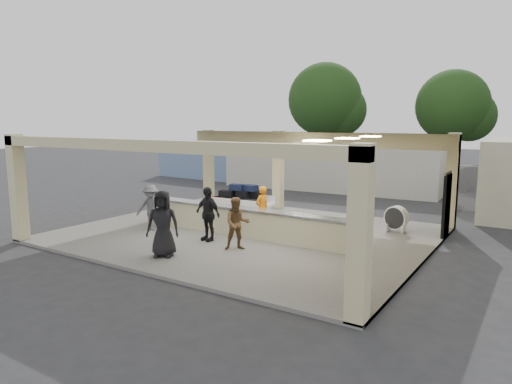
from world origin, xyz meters
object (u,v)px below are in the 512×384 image
Objects in this scene: container_blue at (221,160)px; baggage_counter at (239,221)px; passenger_a at (237,224)px; passenger_d at (163,224)px; luggage_cart at (240,200)px; baggage_handler at (262,208)px; drum_fan at (396,218)px; passenger_b at (208,214)px; passenger_c at (151,208)px; container_white at (328,167)px; car_dark at (493,179)px.

baggage_counter is at bearing -46.96° from container_blue.
passenger_d is (-1.38, -1.73, 0.15)m from passenger_a.
passenger_a is at bearing -60.30° from luggage_cart.
baggage_handler is at bearing 63.54° from passenger_a.
passenger_d is at bearing -110.93° from drum_fan.
baggage_counter is 3.34× the size of luggage_cart.
drum_fan is 8.16m from passenger_d.
passenger_b is at bearing 61.99° from passenger_d.
passenger_c is at bearing -133.90° from drum_fan.
drum_fan is at bearing 37.69° from baggage_counter.
drum_fan is at bearing 6.36° from luggage_cart.
baggage_handler is (1.80, -1.18, 0.05)m from luggage_cart.
drum_fan is at bearing -28.48° from container_blue.
container_white is at bearing 99.68° from baggage_counter.
container_white reaches higher than baggage_handler.
drum_fan is 8.68m from passenger_c.
car_dark is (6.63, 19.07, -0.29)m from passenger_d.
container_white is (-2.04, 11.95, 0.77)m from baggage_counter.
container_white is at bearing 105.06° from passenger_b.
container_blue reaches higher than baggage_handler.
baggage_handler is 11.10m from container_white.
passenger_d is 15.25m from container_white.
luggage_cart is at bearing 81.70° from passenger_a.
passenger_a is 0.13× the size of container_white.
baggage_handler reaches higher than car_dark.
luggage_cart is 13.65m from container_blue.
luggage_cart is 1.55× the size of baggage_handler.
baggage_counter is 4.64× the size of passenger_b.
baggage_handler is 0.16× the size of container_blue.
baggage_handler reaches higher than drum_fan.
baggage_counter is 0.66× the size of container_white.
luggage_cart is 2.15m from baggage_handler.
container_blue is (-10.60, 11.60, 0.42)m from baggage_handler.
luggage_cart is (-1.56, 2.28, 0.25)m from baggage_counter.
passenger_b is (-0.47, -1.11, 0.40)m from baggage_counter.
luggage_cart is at bearing 41.93° from passenger_c.
passenger_c is 0.36× the size of car_dark.
baggage_counter is at bearing -127.20° from drum_fan.
passenger_c is 13.09m from container_white.
drum_fan is 0.48× the size of passenger_d.
passenger_c is 0.13× the size of container_white.
baggage_counter is 2.77m from luggage_cart.
drum_fan is (5.93, 1.10, -0.25)m from luggage_cart.
container_white is at bearing -1.30° from container_blue.
passenger_a is 2.22m from passenger_d.
container_white is (-0.48, 9.67, 0.51)m from luggage_cart.
passenger_b is at bearing -112.81° from baggage_counter.
luggage_cart reaches higher than drum_fan.
baggage_handler is 15.72m from container_blue.
passenger_a reaches higher than baggage_counter.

